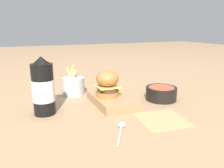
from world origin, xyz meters
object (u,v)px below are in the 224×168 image
side_bowl (161,93)px  spoon (121,128)px  fries_basket (73,85)px  serving_board (112,100)px  ketchup_bottle (43,88)px  burger (107,83)px

side_bowl → spoon: side_bowl is taller
fries_basket → serving_board: bearing=-149.6°
fries_basket → side_bowl: bearing=-124.4°
ketchup_bottle → burger: bearing=-87.8°
fries_basket → side_bowl: size_ratio=1.06×
ketchup_bottle → fries_basket: 0.25m
burger → side_bowl: (-0.04, -0.23, -0.06)m
serving_board → side_bowl: side_bowl is taller
serving_board → ketchup_bottle: ketchup_bottle is taller
side_bowl → fries_basket: bearing=55.6°
ketchup_bottle → spoon: (-0.23, -0.20, -0.09)m
burger → ketchup_bottle: (-0.01, 0.25, 0.01)m
burger → ketchup_bottle: 0.25m
burger → fries_basket: bearing=27.9°
serving_board → spoon: serving_board is taller
burger → fries_basket: fries_basket is taller
burger → side_bowl: burger is taller
burger → side_bowl: bearing=-100.4°
ketchup_bottle → fries_basket: (0.19, -0.15, -0.05)m
serving_board → fries_basket: (0.19, 0.11, 0.03)m
spoon → burger: bearing=18.5°
ketchup_bottle → spoon: ketchup_bottle is taller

